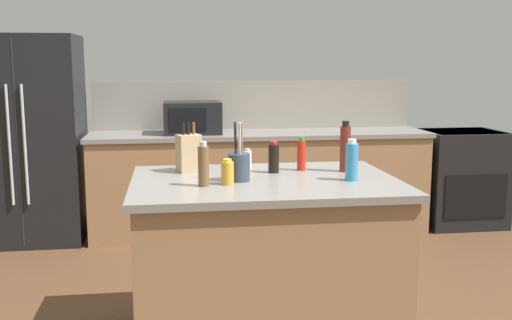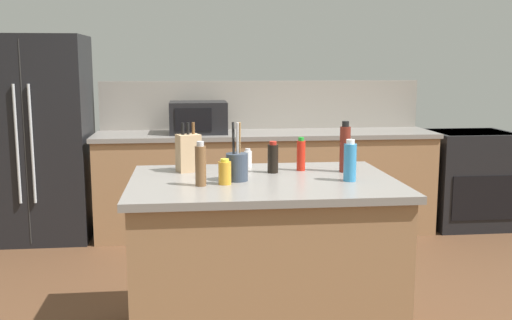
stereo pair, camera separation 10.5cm
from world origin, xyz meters
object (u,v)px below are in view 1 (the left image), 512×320
soy_sauce_bottle (274,158)px  utensil_crock (239,166)px  vinegar_bottle (345,148)px  hot_sauce_bottle (301,155)px  salt_shaker (248,158)px  dish_soap_bottle (352,161)px  honey_jar (227,173)px  pepper_grinder (203,165)px  knife_block (189,153)px  refrigerator (28,139)px  range_oven (460,177)px  microwave (192,118)px

soy_sauce_bottle → utensil_crock: bearing=-137.0°
vinegar_bottle → hot_sauce_bottle: bearing=162.9°
vinegar_bottle → salt_shaker: vinegar_bottle is taller
dish_soap_bottle → vinegar_bottle: bearing=81.1°
hot_sauce_bottle → soy_sauce_bottle: (-0.18, -0.05, -0.01)m
honey_jar → pepper_grinder: bearing=-168.6°
hot_sauce_bottle → knife_block: bearing=176.3°
refrigerator → soy_sauce_bottle: 2.77m
refrigerator → honey_jar: size_ratio=13.27×
refrigerator → dish_soap_bottle: bearing=-46.6°
salt_shaker → refrigerator: bearing=133.1°
vinegar_bottle → honey_jar: bearing=-158.7°
honey_jar → pepper_grinder: (-0.13, -0.03, 0.05)m
range_oven → hot_sauce_bottle: bearing=-135.9°
hot_sauce_bottle → pepper_grinder: 0.71m
honey_jar → salt_shaker: 0.56m
pepper_grinder → salt_shaker: bearing=61.6°
range_oven → hot_sauce_bottle: (-2.02, -1.96, 0.57)m
vinegar_bottle → pepper_grinder: 0.90m
knife_block → pepper_grinder: bearing=-101.5°
utensil_crock → vinegar_bottle: (0.65, 0.19, 0.06)m
knife_block → dish_soap_bottle: (0.87, -0.39, -0.01)m
refrigerator → pepper_grinder: (1.42, -2.39, 0.15)m
knife_block → soy_sauce_bottle: size_ratio=1.57×
range_oven → utensil_crock: size_ratio=2.87×
honey_jar → salt_shaker: (0.17, 0.53, -0.01)m
knife_block → vinegar_bottle: 0.92m
microwave → pepper_grinder: size_ratio=2.19×
range_oven → vinegar_bottle: vinegar_bottle is taller
dish_soap_bottle → salt_shaker: (-0.50, 0.52, -0.06)m
refrigerator → honey_jar: (1.54, -2.37, 0.10)m
knife_block → salt_shaker: bearing=-0.0°
refrigerator → hot_sauce_bottle: 2.85m
honey_jar → knife_block: bearing=115.4°
range_oven → vinegar_bottle: (-1.77, -2.03, 0.61)m
vinegar_bottle → salt_shaker: (-0.55, 0.25, -0.09)m
knife_block → soy_sauce_bottle: knife_block is taller
knife_block → hot_sauce_bottle: bearing=-23.6°
knife_block → soy_sauce_bottle: 0.50m
refrigerator → salt_shaker: refrigerator is taller
vinegar_bottle → pepper_grinder: size_ratio=1.28×
range_oven → dish_soap_bottle: dish_soap_bottle is taller
vinegar_bottle → honey_jar: 0.78m
microwave → honey_jar: microwave is taller
honey_jar → range_oven: bearing=42.9°
pepper_grinder → vinegar_bottle: bearing=19.9°
dish_soap_bottle → vinegar_bottle: vinegar_bottle is taller
knife_block → pepper_grinder: knife_block is taller
microwave → utensil_crock: 2.23m
hot_sauce_bottle → range_oven: bearing=44.1°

